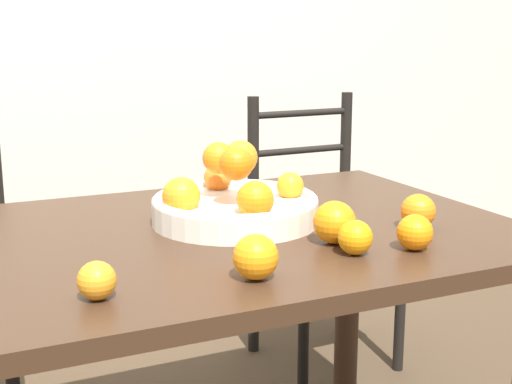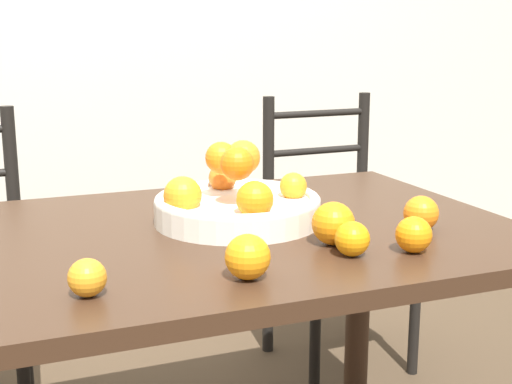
% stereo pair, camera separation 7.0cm
% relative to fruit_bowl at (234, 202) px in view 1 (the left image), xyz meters
% --- Properties ---
extents(dining_table, '(1.40, 0.86, 0.74)m').
position_rel_fruit_bowl_xyz_m(dining_table, '(-0.13, -0.04, -0.16)').
color(dining_table, '#382316').
rests_on(dining_table, ground_plane).
extents(fruit_bowl, '(0.36, 0.36, 0.18)m').
position_rel_fruit_bowl_xyz_m(fruit_bowl, '(0.00, 0.00, 0.00)').
color(fruit_bowl, silver).
rests_on(fruit_bowl, dining_table).
extents(orange_loose_0, '(0.06, 0.06, 0.06)m').
position_rel_fruit_bowl_xyz_m(orange_loose_0, '(-0.37, -0.32, -0.02)').
color(orange_loose_0, orange).
rests_on(orange_loose_0, dining_table).
extents(orange_loose_1, '(0.07, 0.07, 0.07)m').
position_rel_fruit_bowl_xyz_m(orange_loose_1, '(0.23, -0.32, -0.01)').
color(orange_loose_1, orange).
rests_on(orange_loose_1, dining_table).
extents(orange_loose_2, '(0.07, 0.07, 0.07)m').
position_rel_fruit_bowl_xyz_m(orange_loose_2, '(0.33, -0.20, -0.01)').
color(orange_loose_2, orange).
rests_on(orange_loose_2, dining_table).
extents(orange_loose_3, '(0.07, 0.07, 0.07)m').
position_rel_fruit_bowl_xyz_m(orange_loose_3, '(0.12, -0.30, -0.01)').
color(orange_loose_3, orange).
rests_on(orange_loose_3, dining_table).
extents(orange_loose_4, '(0.08, 0.08, 0.08)m').
position_rel_fruit_bowl_xyz_m(orange_loose_4, '(-0.11, -0.34, -0.01)').
color(orange_loose_4, orange).
rests_on(orange_loose_4, dining_table).
extents(orange_loose_5, '(0.08, 0.08, 0.08)m').
position_rel_fruit_bowl_xyz_m(orange_loose_5, '(0.12, -0.22, -0.01)').
color(orange_loose_5, orange).
rests_on(orange_loose_5, dining_table).
extents(chair_right, '(0.43, 0.41, 0.93)m').
position_rel_fruit_bowl_xyz_m(chair_right, '(0.62, 0.71, -0.33)').
color(chair_right, black).
rests_on(chair_right, ground_plane).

